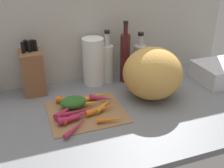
{
  "coord_description": "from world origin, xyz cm",
  "views": [
    {
      "loc": [
        -35.42,
        -101.99,
        67.47
      ],
      "look_at": [
        2.59,
        2.95,
        11.69
      ],
      "focal_mm": 43.89,
      "sensor_mm": 36.0,
      "label": 1
    }
  ],
  "objects_px": {
    "carrot_1": "(77,127)",
    "bottle_0": "(107,63)",
    "carrot_10": "(73,117)",
    "carrot_6": "(105,104)",
    "carrot_2": "(111,120)",
    "paper_towel_roll": "(93,62)",
    "carrot_12": "(87,103)",
    "carrot_4": "(72,118)",
    "dish_rack": "(219,73)",
    "winter_squash": "(153,73)",
    "bottle_2": "(140,60)",
    "carrot_0": "(66,110)",
    "knife_block": "(33,71)",
    "carrot_9": "(79,111)",
    "carrot_11": "(97,96)",
    "bottle_1": "(125,57)",
    "cutting_board": "(86,112)",
    "carrot_3": "(80,115)",
    "carrot_8": "(102,98)",
    "carrot_5": "(103,109)",
    "carrot_7": "(68,100)"
  },
  "relations": [
    {
      "from": "carrot_1",
      "to": "bottle_0",
      "type": "distance_m",
      "value": 0.49
    },
    {
      "from": "carrot_10",
      "to": "carrot_6",
      "type": "bearing_deg",
      "value": 18.33
    },
    {
      "from": "carrot_2",
      "to": "paper_towel_roll",
      "type": "relative_size",
      "value": 0.46
    },
    {
      "from": "carrot_12",
      "to": "carrot_6",
      "type": "bearing_deg",
      "value": -24.26
    },
    {
      "from": "carrot_4",
      "to": "dish_rack",
      "type": "distance_m",
      "value": 0.87
    },
    {
      "from": "winter_squash",
      "to": "bottle_2",
      "type": "relative_size",
      "value": 1.11
    },
    {
      "from": "carrot_0",
      "to": "knife_block",
      "type": "height_order",
      "value": "knife_block"
    },
    {
      "from": "carrot_9",
      "to": "knife_block",
      "type": "xyz_separation_m",
      "value": [
        -0.16,
        0.3,
        0.1
      ]
    },
    {
      "from": "carrot_10",
      "to": "bottle_2",
      "type": "bearing_deg",
      "value": 34.66
    },
    {
      "from": "carrot_11",
      "to": "bottle_1",
      "type": "relative_size",
      "value": 0.4
    },
    {
      "from": "cutting_board",
      "to": "carrot_9",
      "type": "relative_size",
      "value": 2.08
    },
    {
      "from": "winter_squash",
      "to": "bottle_0",
      "type": "relative_size",
      "value": 0.99
    },
    {
      "from": "knife_block",
      "to": "paper_towel_roll",
      "type": "relative_size",
      "value": 1.08
    },
    {
      "from": "carrot_3",
      "to": "paper_towel_roll",
      "type": "bearing_deg",
      "value": 63.84
    },
    {
      "from": "carrot_8",
      "to": "carrot_11",
      "type": "xyz_separation_m",
      "value": [
        -0.01,
        0.04,
        -0.0
      ]
    },
    {
      "from": "carrot_3",
      "to": "bottle_2",
      "type": "height_order",
      "value": "bottle_2"
    },
    {
      "from": "carrot_3",
      "to": "bottle_0",
      "type": "distance_m",
      "value": 0.41
    },
    {
      "from": "carrot_6",
      "to": "carrot_9",
      "type": "distance_m",
      "value": 0.13
    },
    {
      "from": "carrot_0",
      "to": "bottle_1",
      "type": "distance_m",
      "value": 0.46
    },
    {
      "from": "carrot_2",
      "to": "carrot_8",
      "type": "xyz_separation_m",
      "value": [
        0.02,
        0.18,
        0.0
      ]
    },
    {
      "from": "carrot_9",
      "to": "carrot_11",
      "type": "bearing_deg",
      "value": 42.97
    },
    {
      "from": "cutting_board",
      "to": "carrot_6",
      "type": "relative_size",
      "value": 2.43
    },
    {
      "from": "carrot_5",
      "to": "carrot_9",
      "type": "height_order",
      "value": "carrot_5"
    },
    {
      "from": "carrot_0",
      "to": "bottle_1",
      "type": "xyz_separation_m",
      "value": [
        0.38,
        0.24,
        0.12
      ]
    },
    {
      "from": "carrot_8",
      "to": "carrot_11",
      "type": "height_order",
      "value": "carrot_8"
    },
    {
      "from": "carrot_6",
      "to": "bottle_1",
      "type": "relative_size",
      "value": 0.41
    },
    {
      "from": "dish_rack",
      "to": "carrot_10",
      "type": "bearing_deg",
      "value": -172.1
    },
    {
      "from": "carrot_11",
      "to": "paper_towel_roll",
      "type": "bearing_deg",
      "value": 77.65
    },
    {
      "from": "winter_squash",
      "to": "carrot_11",
      "type": "bearing_deg",
      "value": 166.73
    },
    {
      "from": "carrot_7",
      "to": "carrot_9",
      "type": "xyz_separation_m",
      "value": [
        0.03,
        -0.11,
        -0.01
      ]
    },
    {
      "from": "carrot_9",
      "to": "carrot_12",
      "type": "xyz_separation_m",
      "value": [
        0.05,
        0.05,
        0.0
      ]
    },
    {
      "from": "carrot_7",
      "to": "carrot_11",
      "type": "bearing_deg",
      "value": -0.57
    },
    {
      "from": "carrot_9",
      "to": "dish_rack",
      "type": "bearing_deg",
      "value": 5.55
    },
    {
      "from": "cutting_board",
      "to": "carrot_9",
      "type": "bearing_deg",
      "value": -165.67
    },
    {
      "from": "carrot_0",
      "to": "bottle_2",
      "type": "bearing_deg",
      "value": 28.5
    },
    {
      "from": "carrot_8",
      "to": "paper_towel_roll",
      "type": "relative_size",
      "value": 0.47
    },
    {
      "from": "cutting_board",
      "to": "carrot_7",
      "type": "xyz_separation_m",
      "value": [
        -0.06,
        0.1,
        0.02
      ]
    },
    {
      "from": "carrot_5",
      "to": "bottle_1",
      "type": "height_order",
      "value": "bottle_1"
    },
    {
      "from": "carrot_4",
      "to": "carrot_9",
      "type": "distance_m",
      "value": 0.07
    },
    {
      "from": "carrot_12",
      "to": "paper_towel_roll",
      "type": "xyz_separation_m",
      "value": [
        0.1,
        0.24,
        0.11
      ]
    },
    {
      "from": "carrot_2",
      "to": "carrot_3",
      "type": "xyz_separation_m",
      "value": [
        -0.12,
        0.07,
        0.0
      ]
    },
    {
      "from": "carrot_4",
      "to": "paper_towel_roll",
      "type": "relative_size",
      "value": 0.48
    },
    {
      "from": "carrot_7",
      "to": "dish_rack",
      "type": "relative_size",
      "value": 0.48
    },
    {
      "from": "cutting_board",
      "to": "carrot_8",
      "type": "distance_m",
      "value": 0.12
    },
    {
      "from": "carrot_4",
      "to": "carrot_6",
      "type": "relative_size",
      "value": 0.88
    },
    {
      "from": "carrot_6",
      "to": "carrot_7",
      "type": "bearing_deg",
      "value": 147.86
    },
    {
      "from": "paper_towel_roll",
      "to": "bottle_0",
      "type": "distance_m",
      "value": 0.08
    },
    {
      "from": "carrot_3",
      "to": "bottle_0",
      "type": "bearing_deg",
      "value": 53.53
    },
    {
      "from": "paper_towel_roll",
      "to": "carrot_2",
      "type": "bearing_deg",
      "value": -96.17
    },
    {
      "from": "carrot_1",
      "to": "carrot_9",
      "type": "relative_size",
      "value": 0.98
    }
  ]
}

